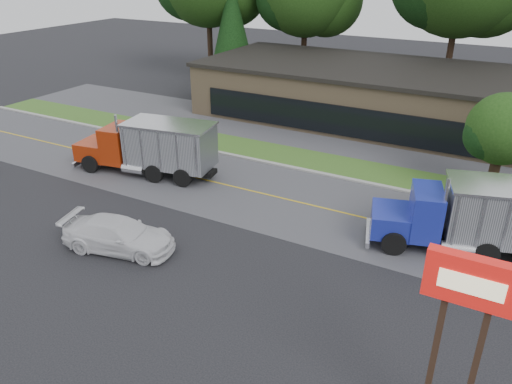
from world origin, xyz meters
TOP-DOWN VIEW (x-y plane):
  - ground at (0.00, 0.00)m, footprint 140.00×140.00m
  - road at (0.00, 9.00)m, footprint 60.00×8.00m
  - center_line at (0.00, 9.00)m, footprint 60.00×0.12m
  - curb at (0.00, 13.20)m, footprint 60.00×0.30m
  - grass_verge at (0.00, 15.00)m, footprint 60.00×3.40m
  - far_parking at (0.00, 20.00)m, footprint 60.00×7.00m
  - strip_mall at (2.00, 26.00)m, footprint 32.00×12.00m
  - bilo_sign at (10.50, -2.50)m, footprint 2.20×1.90m
  - evergreen_left at (-16.00, 30.00)m, footprint 4.74×4.74m
  - tree_verge at (10.06, 15.05)m, footprint 4.10×3.86m
  - dump_truck_red at (-8.53, 8.33)m, footprint 9.20×3.99m
  - dump_truck_blue at (9.71, 8.33)m, footprint 8.15×4.58m
  - rally_car at (-4.26, 0.65)m, footprint 5.55×3.25m

SIDE VIEW (x-z plane):
  - ground at x=0.00m, z-range 0.00..0.00m
  - road at x=0.00m, z-range -0.01..0.01m
  - center_line at x=0.00m, z-range 0.00..0.00m
  - curb at x=0.00m, z-range -0.06..0.06m
  - grass_verge at x=0.00m, z-range -0.01..0.01m
  - far_parking at x=0.00m, z-range -0.01..0.01m
  - rally_car at x=-4.26m, z-range 0.00..1.51m
  - dump_truck_blue at x=9.71m, z-range 0.12..3.48m
  - dump_truck_red at x=-8.53m, z-range 0.13..3.49m
  - strip_mall at x=2.00m, z-range 0.00..4.00m
  - bilo_sign at x=10.50m, z-range -0.95..5.00m
  - tree_verge at x=10.06m, z-range 0.79..6.65m
  - evergreen_left at x=-16.00m, z-range 0.53..11.32m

